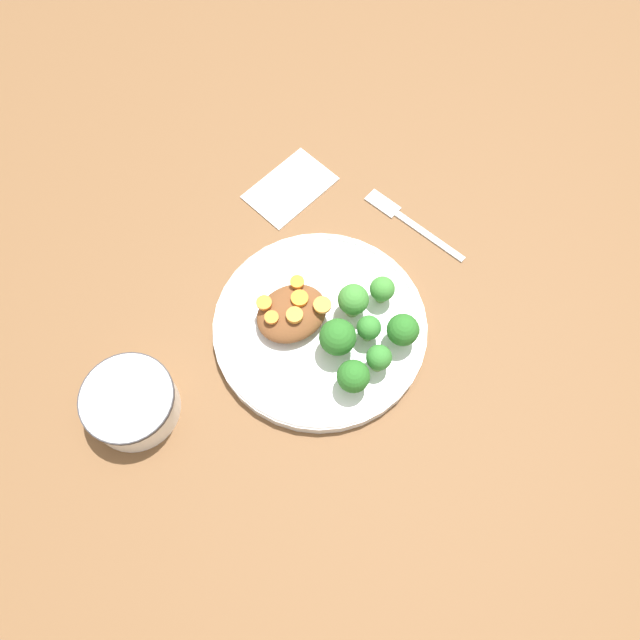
{
  "coord_description": "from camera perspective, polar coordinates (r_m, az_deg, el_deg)",
  "views": [
    {
      "loc": [
        0.19,
        0.29,
        0.78
      ],
      "look_at": [
        0.0,
        0.0,
        0.03
      ],
      "focal_mm": 35.0,
      "sensor_mm": 36.0,
      "label": 1
    }
  ],
  "objects": [
    {
      "name": "ground_plane",
      "position": [
        0.86,
        -0.0,
        -0.95
      ],
      "size": [
        4.0,
        4.0,
        0.0
      ],
      "primitive_type": "plane",
      "color": "brown"
    },
    {
      "name": "plate",
      "position": [
        0.84,
        -0.0,
        -0.6
      ],
      "size": [
        0.29,
        0.29,
        0.02
      ],
      "color": "white",
      "rests_on": "ground_plane"
    },
    {
      "name": "dip_bowl",
      "position": [
        0.82,
        -16.92,
        -7.21
      ],
      "size": [
        0.12,
        0.12,
        0.05
      ],
      "color": "white",
      "rests_on": "ground_plane"
    },
    {
      "name": "stew_mound",
      "position": [
        0.83,
        -2.6,
        0.61
      ],
      "size": [
        0.1,
        0.08,
        0.03
      ],
      "primitive_type": "ellipsoid",
      "color": "brown",
      "rests_on": "plate"
    },
    {
      "name": "broccoli_floret_0",
      "position": [
        0.78,
        3.06,
        -5.19
      ],
      "size": [
        0.04,
        0.04,
        0.05
      ],
      "color": "#759E51",
      "rests_on": "plate"
    },
    {
      "name": "broccoli_floret_1",
      "position": [
        0.82,
        3.06,
        1.81
      ],
      "size": [
        0.04,
        0.04,
        0.06
      ],
      "color": "#7FA85B",
      "rests_on": "plate"
    },
    {
      "name": "broccoli_floret_2",
      "position": [
        0.83,
        5.71,
        2.79
      ],
      "size": [
        0.03,
        0.03,
        0.05
      ],
      "color": "#759E51",
      "rests_on": "plate"
    },
    {
      "name": "broccoli_floret_3",
      "position": [
        0.81,
        4.48,
        -0.75
      ],
      "size": [
        0.03,
        0.03,
        0.05
      ],
      "color": "#759E51",
      "rests_on": "plate"
    },
    {
      "name": "broccoli_floret_4",
      "position": [
        0.79,
        1.45,
        -1.73
      ],
      "size": [
        0.05,
        0.05,
        0.06
      ],
      "color": "#759E51",
      "rests_on": "plate"
    },
    {
      "name": "broccoli_floret_5",
      "position": [
        0.81,
        7.58,
        -0.93
      ],
      "size": [
        0.04,
        0.04,
        0.05
      ],
      "color": "#7FA85B",
      "rests_on": "plate"
    },
    {
      "name": "broccoli_floret_6",
      "position": [
        0.79,
        5.4,
        -3.5
      ],
      "size": [
        0.03,
        0.03,
        0.05
      ],
      "color": "#759E51",
      "rests_on": "plate"
    },
    {
      "name": "carrot_slice_0",
      "position": [
        0.8,
        -2.34,
        0.45
      ],
      "size": [
        0.02,
        0.02,
        0.01
      ],
      "primitive_type": "cylinder",
      "color": "orange",
      "rests_on": "stew_mound"
    },
    {
      "name": "carrot_slice_1",
      "position": [
        0.81,
        -4.45,
        0.25
      ],
      "size": [
        0.02,
        0.02,
        0.0
      ],
      "primitive_type": "cylinder",
      "color": "orange",
      "rests_on": "stew_mound"
    },
    {
      "name": "carrot_slice_2",
      "position": [
        0.81,
        -1.87,
        2.0
      ],
      "size": [
        0.02,
        0.02,
        0.01
      ],
      "primitive_type": "cylinder",
      "color": "orange",
      "rests_on": "stew_mound"
    },
    {
      "name": "carrot_slice_3",
      "position": [
        0.82,
        -5.14,
        1.58
      ],
      "size": [
        0.02,
        0.02,
        0.0
      ],
      "primitive_type": "cylinder",
      "color": "orange",
      "rests_on": "stew_mound"
    },
    {
      "name": "carrot_slice_4",
      "position": [
        0.81,
        0.21,
        1.38
      ],
      "size": [
        0.02,
        0.02,
        0.0
      ],
      "primitive_type": "cylinder",
      "color": "orange",
      "rests_on": "stew_mound"
    },
    {
      "name": "carrot_slice_5",
      "position": [
        0.83,
        -2.3,
        3.39
      ],
      "size": [
        0.02,
        0.02,
        0.0
      ],
      "primitive_type": "cylinder",
      "color": "orange",
      "rests_on": "stew_mound"
    },
    {
      "name": "fork",
      "position": [
        0.95,
        7.83,
        9.14
      ],
      "size": [
        0.06,
        0.17,
        0.01
      ],
      "rotation": [
        0.0,
        0.0,
        11.27
      ],
      "color": "silver",
      "rests_on": "ground_plane"
    },
    {
      "name": "napkin",
      "position": [
        0.97,
        -2.74,
        12.02
      ],
      "size": [
        0.15,
        0.11,
        0.01
      ],
      "rotation": [
        0.0,
        0.0,
        0.22
      ],
      "color": "white",
      "rests_on": "ground_plane"
    }
  ]
}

